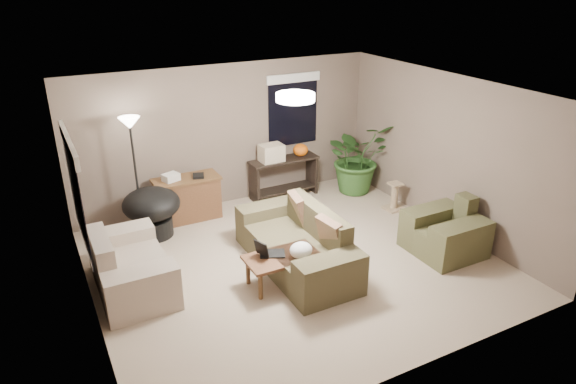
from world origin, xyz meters
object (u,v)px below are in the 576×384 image
loveseat (129,269)px  papasan_chair (152,209)px  main_sofa (298,247)px  armchair (445,234)px  desk (188,198)px  floor_lamp (131,137)px  console_table (284,175)px  coffee_table (282,260)px  cat_scratching_post (394,198)px  houseplant (357,165)px

loveseat → papasan_chair: (0.65, 1.35, 0.17)m
main_sofa → armchair: size_ratio=2.20×
main_sofa → papasan_chair: 2.47m
desk → floor_lamp: floor_lamp is taller
console_table → papasan_chair: size_ratio=1.09×
coffee_table → cat_scratching_post: 3.06m
cat_scratching_post → papasan_chair: bearing=166.0°
floor_lamp → papasan_chair: bearing=-60.5°
armchair → desk: 4.21m
armchair → console_table: (-1.20, 2.95, 0.14)m
armchair → floor_lamp: bearing=144.4°
armchair → desk: armchair is taller
desk → floor_lamp: (-0.81, -0.08, 1.22)m
loveseat → armchair: size_ratio=1.60×
main_sofa → armchair: same height
coffee_table → desk: (-0.52, 2.50, 0.02)m
coffee_table → floor_lamp: (-1.33, 2.41, 1.24)m
console_table → loveseat: bearing=-151.3°
armchair → papasan_chair: 4.54m
console_table → floor_lamp: bearing=-176.4°
armchair → houseplant: 2.58m
floor_lamp → cat_scratching_post: bearing=-16.6°
loveseat → houseplant: (4.57, 1.37, 0.23)m
armchair → papasan_chair: armchair is taller
desk → houseplant: 3.25m
loveseat → floor_lamp: floor_lamp is taller
armchair → floor_lamp: size_ratio=0.52×
armchair → coffee_table: armchair is taller
desk → cat_scratching_post: desk is taller
houseplant → armchair: bearing=-93.6°
main_sofa → cat_scratching_post: main_sofa is taller
main_sofa → floor_lamp: size_ratio=1.15×
main_sofa → armchair: bearing=-17.6°
console_table → houseplant: (1.36, -0.39, 0.09)m
loveseat → cat_scratching_post: bearing=4.2°
coffee_table → console_table: bearing=62.4°
coffee_table → papasan_chair: bearing=118.9°
armchair → desk: bearing=137.0°
coffee_table → floor_lamp: size_ratio=0.52×
console_table → houseplant: 1.42m
papasan_chair → coffee_table: bearing=-61.1°
armchair → floor_lamp: floor_lamp is taller
console_table → papasan_chair: 2.58m
desk → console_table: bearing=2.6°
desk → papasan_chair: papasan_chair is taller
console_table → houseplant: bearing=-15.9°
main_sofa → console_table: (0.94, 2.27, 0.14)m
coffee_table → houseplant: size_ratio=0.74×
coffee_table → papasan_chair: (-1.20, 2.17, 0.11)m
desk → cat_scratching_post: 3.61m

